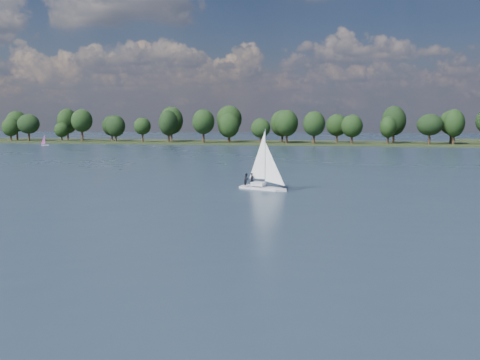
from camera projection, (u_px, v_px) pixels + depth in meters
The scene contains 5 objects.
ground at pixel (347, 164), 119.59m from camera, with size 700.00×700.00×0.00m, color #233342.
far_shore at pixel (352, 144), 228.34m from camera, with size 660.00×40.00×1.50m, color black.
sailboat at pixel (261, 172), 74.98m from camera, with size 6.96×4.51×8.92m.
dinghy_pink at pixel (45, 143), 216.37m from camera, with size 3.19×2.33×4.75m.
treeline at pixel (352, 125), 223.76m from camera, with size 563.30×73.95×18.66m.
Camera 1 is at (2.23, -21.63, 9.48)m, focal length 40.00 mm.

